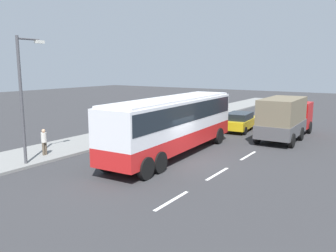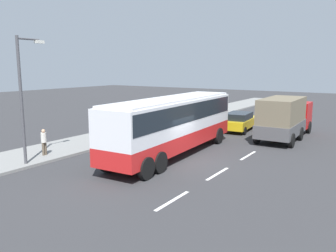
# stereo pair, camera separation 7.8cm
# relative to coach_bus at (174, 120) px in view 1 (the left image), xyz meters

# --- Properties ---
(ground_plane) EXTENTS (120.00, 120.00, 0.00)m
(ground_plane) POSITION_rel_coach_bus_xyz_m (-0.95, -1.23, -2.15)
(ground_plane) COLOR #333335
(sidewalk_curb) EXTENTS (80.00, 4.00, 0.15)m
(sidewalk_curb) POSITION_rel_coach_bus_xyz_m (-0.95, 6.80, -2.07)
(sidewalk_curb) COLOR gray
(sidewalk_curb) RESTS_ON ground_plane
(lane_centreline) EXTENTS (23.27, 0.16, 0.01)m
(lane_centreline) POSITION_rel_coach_bus_xyz_m (-7.44, -3.85, -2.14)
(lane_centreline) COLOR white
(lane_centreline) RESTS_ON ground_plane
(coach_bus) EXTENTS (11.87, 3.16, 3.46)m
(coach_bus) POSITION_rel_coach_bus_xyz_m (0.00, 0.00, 0.00)
(coach_bus) COLOR red
(coach_bus) RESTS_ON ground_plane
(cargo_truck) EXTENTS (7.77, 2.73, 3.08)m
(cargo_truck) POSITION_rel_coach_bus_xyz_m (8.61, -4.28, -0.50)
(cargo_truck) COLOR red
(cargo_truck) RESTS_ON ground_plane
(car_yellow_taxi) EXTENTS (4.93, 2.36, 1.53)m
(car_yellow_taxi) POSITION_rel_coach_bus_xyz_m (9.87, -0.27, -1.34)
(car_yellow_taxi) COLOR gold
(car_yellow_taxi) RESTS_ON ground_plane
(pedestrian_near_curb) EXTENTS (0.32, 0.32, 1.55)m
(pedestrian_near_curb) POSITION_rel_coach_bus_xyz_m (-4.69, 5.98, -1.12)
(pedestrian_near_curb) COLOR brown
(pedestrian_near_curb) RESTS_ON sidewalk_curb
(street_lamp) EXTENTS (1.63, 0.24, 6.68)m
(street_lamp) POSITION_rel_coach_bus_xyz_m (-6.23, 5.31, 1.84)
(street_lamp) COLOR #47474C
(street_lamp) RESTS_ON sidewalk_curb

